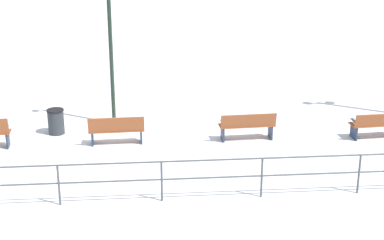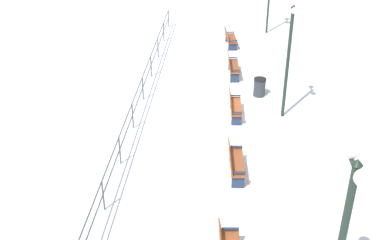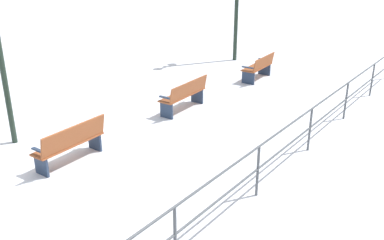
{
  "view_description": "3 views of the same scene",
  "coord_description": "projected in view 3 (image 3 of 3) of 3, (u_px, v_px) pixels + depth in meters",
  "views": [
    {
      "loc": [
        -16.22,
        -0.82,
        6.37
      ],
      "look_at": [
        -1.97,
        -2.06,
        1.41
      ],
      "focal_mm": 54.62,
      "sensor_mm": 36.0,
      "label": 1
    },
    {
      "loc": [
        -0.39,
        -16.85,
        9.18
      ],
      "look_at": [
        -1.44,
        -1.94,
        0.84
      ],
      "focal_mm": 45.43,
      "sensor_mm": 36.0,
      "label": 2
    },
    {
      "loc": [
        -6.91,
        5.07,
        4.32
      ],
      "look_at": [
        -1.76,
        -1.82,
        0.83
      ],
      "focal_mm": 40.55,
      "sensor_mm": 36.0,
      "label": 3
    }
  ],
  "objects": [
    {
      "name": "bench_second",
      "position": [
        185.0,
        94.0,
        11.98
      ],
      "size": [
        0.57,
        1.7,
        0.88
      ],
      "rotation": [
        0.0,
        0.0,
        0.05
      ],
      "color": "brown",
      "rests_on": "ground"
    },
    {
      "name": "waterfront_railing",
      "position": [
        222.0,
        189.0,
        6.9
      ],
      "size": [
        0.05,
        21.54,
        1.02
      ],
      "color": "#4C5156",
      "rests_on": "ground"
    },
    {
      "name": "bench_nearest",
      "position": [
        259.0,
        67.0,
        14.79
      ],
      "size": [
        0.65,
        1.53,
        0.85
      ],
      "rotation": [
        0.0,
        0.0,
        0.06
      ],
      "color": "brown",
      "rests_on": "ground"
    },
    {
      "name": "ground_plane",
      "position": [
        75.0,
        163.0,
        9.22
      ],
      "size": [
        80.0,
        80.0,
        0.0
      ],
      "primitive_type": "plane",
      "color": "white",
      "rests_on": "ground"
    },
    {
      "name": "bench_third",
      "position": [
        71.0,
        142.0,
        9.08
      ],
      "size": [
        0.53,
        1.65,
        0.9
      ],
      "rotation": [
        0.0,
        0.0,
        0.03
      ],
      "color": "brown",
      "rests_on": "ground"
    }
  ]
}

